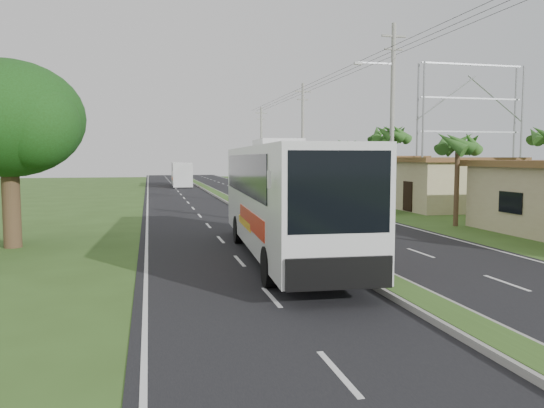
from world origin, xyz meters
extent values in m
plane|color=#35541E|center=(0.00, 0.00, 0.00)|extent=(180.00, 180.00, 0.00)
cube|color=black|center=(0.00, 20.00, 0.01)|extent=(14.00, 160.00, 0.02)
cube|color=gray|center=(0.00, 20.00, 0.10)|extent=(1.20, 160.00, 0.17)
cube|color=#35541E|center=(0.00, 20.00, 0.18)|extent=(0.95, 160.00, 0.02)
cube|color=silver|center=(-6.70, 20.00, 0.00)|extent=(0.12, 160.00, 0.01)
cube|color=silver|center=(6.70, 20.00, 0.00)|extent=(0.12, 160.00, 0.01)
cube|color=tan|center=(14.00, 22.00, 1.68)|extent=(7.00, 10.00, 3.35)
cube|color=brown|center=(14.00, 22.00, 3.51)|extent=(7.60, 10.60, 0.32)
cube|color=tan|center=(14.00, 36.00, 1.75)|extent=(8.00, 11.00, 3.50)
cube|color=brown|center=(14.00, 36.00, 3.66)|extent=(8.60, 11.60, 0.32)
cylinder|color=#473321|center=(9.40, 12.00, 2.30)|extent=(0.26, 0.26, 4.60)
cylinder|color=#473321|center=(8.80, 19.00, 2.70)|extent=(0.26, 0.26, 5.40)
cylinder|color=#473321|center=(9.30, 28.00, 2.40)|extent=(0.26, 0.26, 4.80)
cylinder|color=#473321|center=(-12.00, 10.00, 2.00)|extent=(0.70, 0.70, 4.00)
ellipsoid|color=#193C10|center=(-12.00, 10.00, 5.20)|extent=(6.00, 6.00, 4.68)
sphere|color=#193C10|center=(-10.80, 9.00, 4.90)|extent=(3.40, 3.40, 3.40)
cylinder|color=gray|center=(8.50, 18.00, 6.00)|extent=(0.28, 0.28, 12.00)
cube|color=gray|center=(8.50, 18.00, 11.20)|extent=(1.60, 0.12, 0.12)
cube|color=gray|center=(8.50, 18.00, 10.40)|extent=(1.20, 0.10, 0.10)
cube|color=gray|center=(7.30, 18.00, 9.50)|extent=(2.40, 0.10, 0.10)
cylinder|color=gray|center=(8.50, 38.00, 5.50)|extent=(0.28, 0.28, 11.00)
cube|color=gray|center=(8.50, 38.00, 10.20)|extent=(1.60, 0.12, 0.12)
cube|color=gray|center=(8.50, 38.00, 9.40)|extent=(1.20, 0.10, 0.10)
cylinder|color=gray|center=(8.50, 58.00, 5.25)|extent=(0.28, 0.28, 10.50)
cube|color=gray|center=(8.50, 58.00, 9.70)|extent=(1.60, 0.12, 0.12)
cube|color=gray|center=(8.50, 58.00, 8.90)|extent=(1.20, 0.10, 0.10)
cylinder|color=gray|center=(17.00, 29.50, 6.00)|extent=(0.18, 0.18, 12.00)
cylinder|color=gray|center=(27.00, 29.50, 6.00)|extent=(0.18, 0.18, 12.00)
cylinder|color=gray|center=(17.00, 30.50, 6.00)|extent=(0.18, 0.18, 12.00)
cylinder|color=gray|center=(27.00, 30.50, 6.00)|extent=(0.18, 0.18, 12.00)
cube|color=gray|center=(22.00, 30.00, 6.00)|extent=(10.00, 0.14, 0.14)
cube|color=gray|center=(22.00, 30.00, 9.00)|extent=(10.00, 0.14, 0.14)
cube|color=gray|center=(22.00, 30.00, 12.00)|extent=(10.00, 0.14, 0.14)
cube|color=silver|center=(-1.80, 5.31, 2.27)|extent=(3.53, 13.57, 3.53)
cube|color=black|center=(-1.76, 5.98, 3.04)|extent=(3.43, 10.89, 1.41)
cube|color=black|center=(-2.16, -1.34, 2.83)|extent=(2.52, 0.28, 1.98)
cube|color=red|center=(-1.87, 3.97, 1.56)|extent=(3.16, 5.97, 0.62)
cube|color=yellow|center=(-1.78, 5.64, 1.28)|extent=(3.03, 3.51, 0.28)
cube|color=silver|center=(-1.73, 6.65, 4.19)|extent=(1.71, 2.77, 0.31)
cylinder|color=black|center=(-3.30, 1.13, 0.58)|extent=(0.42, 1.18, 1.16)
cylinder|color=black|center=(-0.77, 0.99, 0.58)|extent=(0.42, 1.18, 1.16)
cylinder|color=black|center=(-2.87, 8.95, 0.58)|extent=(0.42, 1.18, 1.16)
cylinder|color=black|center=(-0.34, 8.82, 0.58)|extent=(0.42, 1.18, 1.16)
cube|color=white|center=(-2.52, 55.42, 1.61)|extent=(2.50, 10.62, 2.94)
cube|color=black|center=(-2.51, 55.88, 2.49)|extent=(2.50, 7.86, 1.00)
cube|color=#F75518|center=(-2.53, 54.50, 1.05)|extent=(2.45, 5.10, 0.32)
cylinder|color=black|center=(-3.61, 51.07, 0.44)|extent=(0.29, 0.89, 0.88)
cylinder|color=black|center=(-1.59, 51.03, 0.44)|extent=(0.29, 0.89, 0.88)
cylinder|color=black|center=(-3.45, 59.34, 0.44)|extent=(0.29, 0.89, 0.88)
cylinder|color=black|center=(-1.43, 59.30, 0.44)|extent=(0.29, 0.89, 0.88)
imported|color=black|center=(-0.42, 2.25, 0.52)|extent=(1.76, 0.65, 1.03)
imported|color=maroon|center=(-0.42, 2.25, 1.49)|extent=(0.72, 0.51, 1.88)
camera|label=1|loc=(-6.55, -13.18, 3.64)|focal=35.00mm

